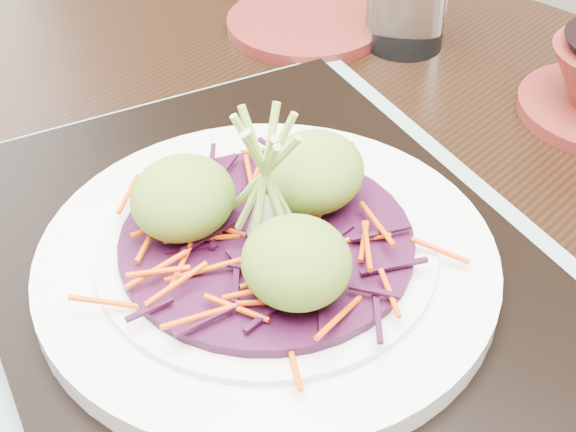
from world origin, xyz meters
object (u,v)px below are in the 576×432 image
Objects in this scene: serving_tray at (268,281)px; terracotta_side_plate at (306,23)px; dining_table at (345,327)px; white_plate at (267,258)px.

serving_tray reaches higher than terracotta_side_plate.
terracotta_side_plate is at bearing 147.33° from serving_tray.
dining_table is 3.00× the size of serving_tray.
terracotta_side_plate is at bearing 138.50° from dining_table.
white_plate is 0.37m from terracotta_side_plate.
terracotta_side_plate is at bearing 125.23° from white_plate.
white_plate is 1.80× the size of terracotta_side_plate.
dining_table is 0.16m from white_plate.
white_plate is at bearing -87.33° from dining_table.
white_plate reaches higher than serving_tray.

